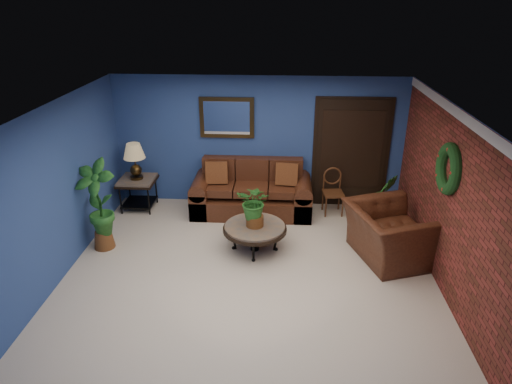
# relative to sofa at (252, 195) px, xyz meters

# --- Properties ---
(floor) EXTENTS (5.50, 5.50, 0.00)m
(floor) POSITION_rel_sofa_xyz_m (0.11, -2.08, -0.33)
(floor) COLOR beige
(floor) RESTS_ON ground
(wall_back) EXTENTS (5.50, 0.04, 2.50)m
(wall_back) POSITION_rel_sofa_xyz_m (0.11, 0.42, 0.92)
(wall_back) COLOR navy
(wall_back) RESTS_ON ground
(wall_left) EXTENTS (0.04, 5.00, 2.50)m
(wall_left) POSITION_rel_sofa_xyz_m (-2.64, -2.08, 0.92)
(wall_left) COLOR navy
(wall_left) RESTS_ON ground
(wall_right_brick) EXTENTS (0.04, 5.00, 2.50)m
(wall_right_brick) POSITION_rel_sofa_xyz_m (2.86, -2.08, 0.92)
(wall_right_brick) COLOR maroon
(wall_right_brick) RESTS_ON ground
(ceiling) EXTENTS (5.50, 5.00, 0.02)m
(ceiling) POSITION_rel_sofa_xyz_m (0.11, -2.08, 2.17)
(ceiling) COLOR white
(ceiling) RESTS_ON wall_back
(crown_molding) EXTENTS (0.03, 5.00, 0.14)m
(crown_molding) POSITION_rel_sofa_xyz_m (2.83, -2.08, 2.10)
(crown_molding) COLOR white
(crown_molding) RESTS_ON wall_right_brick
(wall_mirror) EXTENTS (1.02, 0.06, 0.77)m
(wall_mirror) POSITION_rel_sofa_xyz_m (-0.49, 0.38, 1.39)
(wall_mirror) COLOR #3F2C14
(wall_mirror) RESTS_ON wall_back
(closet_door) EXTENTS (1.44, 0.06, 2.18)m
(closet_door) POSITION_rel_sofa_xyz_m (1.86, 0.39, 0.72)
(closet_door) COLOR black
(closet_door) RESTS_ON wall_back
(wreath) EXTENTS (0.16, 0.72, 0.72)m
(wreath) POSITION_rel_sofa_xyz_m (2.80, -2.03, 1.37)
(wreath) COLOR black
(wreath) RESTS_ON wall_right_brick
(sofa) EXTENTS (2.24, 0.97, 1.01)m
(sofa) POSITION_rel_sofa_xyz_m (0.00, 0.00, 0.00)
(sofa) COLOR #4D2716
(sofa) RESTS_ON ground
(coffee_table) EXTENTS (1.03, 1.03, 0.44)m
(coffee_table) POSITION_rel_sofa_xyz_m (0.14, -1.46, 0.06)
(coffee_table) COLOR #544E49
(coffee_table) RESTS_ON ground
(end_table) EXTENTS (0.68, 0.68, 0.62)m
(end_table) POSITION_rel_sofa_xyz_m (-2.19, -0.03, 0.15)
(end_table) COLOR #544E49
(end_table) RESTS_ON ground
(table_lamp) EXTENTS (0.40, 0.40, 0.67)m
(table_lamp) POSITION_rel_sofa_xyz_m (-2.19, -0.03, 0.73)
(table_lamp) COLOR #3F2C14
(table_lamp) RESTS_ON end_table
(side_chair) EXTENTS (0.41, 0.41, 0.87)m
(side_chair) POSITION_rel_sofa_xyz_m (1.53, 0.03, 0.16)
(side_chair) COLOR #502E17
(side_chair) RESTS_ON ground
(armchair) EXTENTS (1.48, 1.59, 0.84)m
(armchair) POSITION_rel_sofa_xyz_m (2.26, -1.56, 0.09)
(armchair) COLOR #4D2716
(armchair) RESTS_ON ground
(coffee_plant) EXTENTS (0.64, 0.60, 0.71)m
(coffee_plant) POSITION_rel_sofa_xyz_m (0.14, -1.46, 0.50)
(coffee_plant) COLOR brown
(coffee_plant) RESTS_ON coffee_table
(floor_plant) EXTENTS (0.47, 0.41, 0.89)m
(floor_plant) POSITION_rel_sofa_xyz_m (2.46, -0.19, 0.14)
(floor_plant) COLOR brown
(floor_plant) RESTS_ON ground
(tall_plant) EXTENTS (0.77, 0.62, 1.52)m
(tall_plant) POSITION_rel_sofa_xyz_m (-2.34, -1.53, 0.49)
(tall_plant) COLOR brown
(tall_plant) RESTS_ON ground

